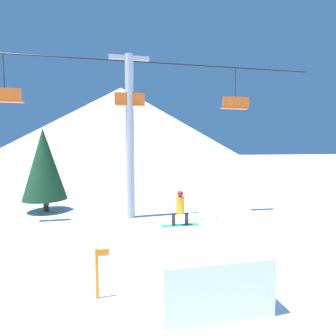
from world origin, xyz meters
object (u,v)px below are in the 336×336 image
Objects in this scene: snow_ramp at (198,261)px; distant_skier at (47,202)px; pine_tree_near at (44,164)px; snowboarder at (180,209)px; trail_marker at (98,272)px.

snow_ramp is 3.17× the size of distant_skier.
distant_skier is (0.16, -0.18, -2.56)m from pine_tree_near.
snowboarder is at bearing -54.47° from pine_tree_near.
pine_tree_near is at bearing 125.53° from snowboarder.
trail_marker is at bearing -152.73° from snowboarder.
snow_ramp is 13.08m from distant_skier.
distant_skier is (-4.04, 11.14, -0.13)m from trail_marker.
snowboarder is 1.15× the size of distant_skier.
pine_tree_near reaches higher than distant_skier.
snowboarder reaches higher than distant_skier.
snowboarder is 0.95× the size of trail_marker.
snow_ramp reaches higher than distant_skier.
pine_tree_near is 2.57m from distant_skier.
snow_ramp is at bearing -77.59° from snowboarder.
pine_tree_near is 3.80× the size of trail_marker.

